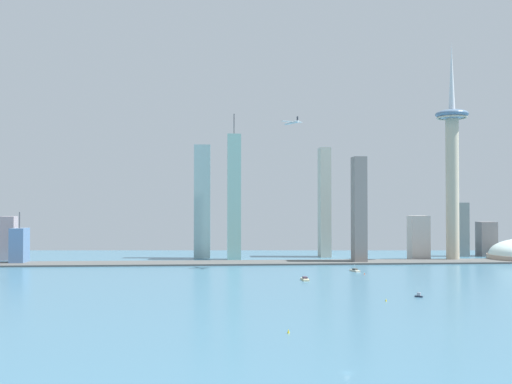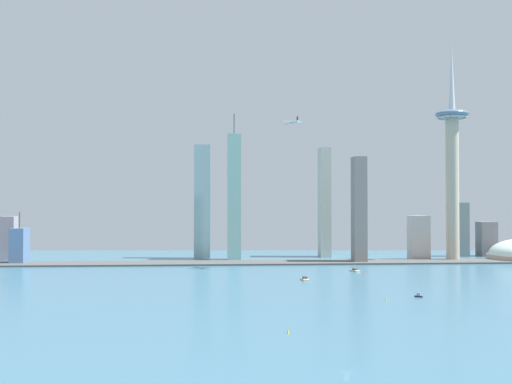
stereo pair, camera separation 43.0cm
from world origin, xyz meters
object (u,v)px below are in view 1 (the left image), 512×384
object	(u,v)px
skyscraper_6	(234,197)
boat_3	(355,270)
channel_buoy_0	(386,300)
channel_buoy_2	(364,274)
boat_1	(305,279)
boat_4	(419,296)
skyscraper_1	(487,239)
airplane	(292,123)
channel_buoy_1	(288,331)
observation_tower	(452,157)
skyscraper_2	(419,238)
skyscraper_4	(19,246)
skyscraper_8	(202,201)
skyscraper_0	(461,229)
skyscraper_3	(324,202)
skyscraper_5	(9,238)
skyscraper_7	(359,210)

from	to	relation	value
skyscraper_6	boat_3	bearing A→B (deg)	-48.90
channel_buoy_0	channel_buoy_2	size ratio (longest dim) A/B	1.18
boat_1	boat_4	world-z (taller)	boat_4
skyscraper_1	airplane	xyz separation A→B (m)	(-314.76, -149.55, 153.21)
channel_buoy_1	channel_buoy_0	bearing A→B (deg)	50.30
boat_1	channel_buoy_1	bearing A→B (deg)	166.05
boat_1	observation_tower	bearing A→B (deg)	-53.43
skyscraper_6	channel_buoy_0	distance (m)	392.59
skyscraper_1	skyscraper_2	xyz separation A→B (m)	(-121.17, -47.67, 5.23)
skyscraper_4	skyscraper_8	size ratio (longest dim) A/B	0.41
skyscraper_0	boat_3	bearing A→B (deg)	-137.82
skyscraper_3	channel_buoy_1	size ratio (longest dim) A/B	62.32
skyscraper_0	boat_4	world-z (taller)	skyscraper_0
skyscraper_8	skyscraper_6	bearing A→B (deg)	-27.98
skyscraper_8	channel_buoy_0	xyz separation A→B (m)	(159.52, -389.60, -81.25)
skyscraper_0	skyscraper_6	world-z (taller)	skyscraper_6
channel_buoy_0	channel_buoy_1	world-z (taller)	channel_buoy_1
skyscraper_6	channel_buoy_0	world-z (taller)	skyscraper_6
airplane	channel_buoy_1	bearing A→B (deg)	145.55
skyscraper_0	skyscraper_3	size ratio (longest dim) A/B	0.50
channel_buoy_2	skyscraper_3	bearing A→B (deg)	91.35
skyscraper_1	boat_4	world-z (taller)	skyscraper_1
channel_buoy_0	skyscraper_5	bearing A→B (deg)	138.82
skyscraper_2	skyscraper_4	size ratio (longest dim) A/B	0.91
skyscraper_3	boat_4	xyz separation A→B (m)	(11.79, -380.01, -79.83)
skyscraper_0	skyscraper_1	bearing A→B (deg)	1.89
skyscraper_8	channel_buoy_1	world-z (taller)	skyscraper_8
skyscraper_3	boat_4	bearing A→B (deg)	-88.22
skyscraper_1	skyscraper_3	bearing A→B (deg)	179.24
channel_buoy_2	boat_1	bearing A→B (deg)	-148.23
skyscraper_0	skyscraper_6	bearing A→B (deg)	-175.15
observation_tower	channel_buoy_1	xyz separation A→B (m)	(-283.22, -443.21, -143.37)
skyscraper_5	airplane	xyz separation A→B (m)	(383.59, -129.78, 148.37)
skyscraper_2	skyscraper_0	bearing A→B (deg)	29.83
skyscraper_7	boat_4	distance (m)	298.16
channel_buoy_0	channel_buoy_2	bearing A→B (deg)	81.40
skyscraper_5	boat_1	size ratio (longest dim) A/B	3.52
channel_buoy_1	skyscraper_3	bearing A→B (deg)	77.30
skyscraper_2	skyscraper_5	distance (m)	577.86
skyscraper_8	channel_buoy_2	xyz separation A→B (m)	(186.65, -210.17, -81.43)
skyscraper_3	channel_buoy_2	bearing A→B (deg)	-88.65
boat_3	boat_1	bearing A→B (deg)	122.93
observation_tower	skyscraper_3	size ratio (longest dim) A/B	1.88
skyscraper_3	boat_4	size ratio (longest dim) A/B	24.92
skyscraper_6	skyscraper_1	bearing A→B (deg)	4.54
skyscraper_4	airplane	bearing A→B (deg)	-12.31
observation_tower	skyscraper_7	xyz separation A→B (m)	(-137.61, -22.59, -73.67)
boat_3	boat_4	xyz separation A→B (m)	(10.71, -189.47, 0.05)
skyscraper_6	boat_1	size ratio (longest dim) A/B	11.89
skyscraper_1	skyscraper_4	xyz separation A→B (m)	(-666.08, -72.89, -2.22)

